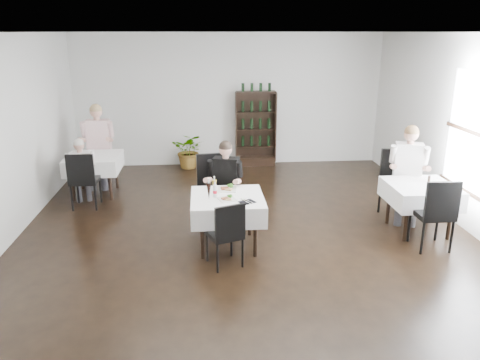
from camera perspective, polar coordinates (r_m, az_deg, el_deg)
The scene contains 23 objects.
room_shell at distance 6.46m, azimuth 1.05°, elevation 4.14°, with size 9.00×9.00×9.00m.
wine_shelf at distance 10.85m, azimuth 1.93°, elevation 6.17°, with size 0.90×0.28×1.75m.
main_table at distance 6.70m, azimuth -1.55°, elevation -3.23°, with size 1.03×1.03×0.77m.
left_table at distance 9.30m, azimuth -17.38°, elevation 1.97°, with size 0.98×0.98×0.77m.
right_table at distance 7.73m, azimuth 21.12°, elevation -1.58°, with size 0.98×0.98×0.77m.
potted_tree at distance 10.77m, azimuth -6.17°, elevation 3.60°, with size 0.74×0.64×0.82m, color #2B581E.
main_chair_far at distance 7.48m, azimuth -3.10°, elevation -0.68°, with size 0.60×0.61×1.15m.
main_chair_near at distance 6.16m, azimuth -1.63°, elevation -6.21°, with size 0.54×0.54×0.91m.
left_chair_far at distance 10.03m, azimuth -17.12°, elevation 2.35°, with size 0.48×0.48×0.87m.
left_chair_near at distance 8.60m, azimuth -18.56°, elevation 0.35°, with size 0.47×0.48×1.02m.
right_chair_far at distance 8.27m, azimuth 18.63°, elevation 0.12°, with size 0.54×0.55×1.13m.
right_chair_near at distance 7.14m, azimuth 22.80°, elevation -3.39°, with size 0.49×0.50×1.07m.
diner_main at distance 7.25m, azimuth -1.85°, elevation 0.10°, with size 0.59×0.63×1.42m.
diner_left_far at distance 9.75m, azimuth -16.96°, elevation 4.77°, with size 0.63×0.63×1.65m.
diner_left_near at distance 8.71m, azimuth -18.79°, elevation 1.51°, with size 0.52×0.55×1.25m.
diner_right_far at distance 8.07m, azimuth 19.84°, elevation 1.58°, with size 0.67×0.72×1.58m.
plate_far at distance 6.92m, azimuth -1.55°, elevation -1.07°, with size 0.30×0.30×0.09m.
plate_near at distance 6.52m, azimuth -1.56°, elevation -2.29°, with size 0.28×0.28×0.07m.
pilsner_dark at distance 6.51m, azimuth -3.82°, elevation -1.35°, with size 0.07×0.07×0.31m.
pilsner_lager at distance 6.64m, azimuth -3.14°, elevation -0.97°, with size 0.07×0.07×0.30m.
coke_bottle at distance 6.61m, azimuth -3.07°, elevation -1.35°, with size 0.06×0.06×0.22m.
napkin_cutlery at distance 6.43m, azimuth 0.88°, elevation -2.67°, with size 0.26×0.24×0.02m.
pepper_mill at distance 7.85m, azimuth 22.05°, elevation 0.13°, with size 0.04×0.04×0.10m, color black.
Camera 1 is at (-0.63, -6.25, 3.01)m, focal length 35.00 mm.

